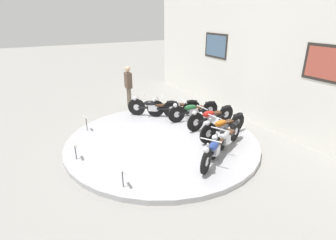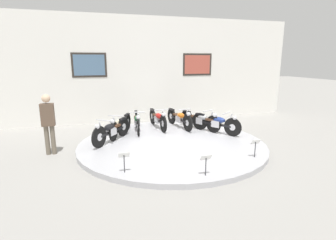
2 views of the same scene
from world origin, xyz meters
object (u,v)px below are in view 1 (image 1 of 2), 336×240
at_px(motorcycle_cream, 173,107).
at_px(motorcycle_green, 193,110).
at_px(motorcycle_silver, 225,138).
at_px(info_placard_front_left, 86,120).
at_px(info_placard_front_centre, 75,147).
at_px(info_placard_front_right, 122,173).
at_px(motorcycle_red, 210,116).
at_px(motorcycle_blue, 215,148).
at_px(motorcycle_orange, 223,126).
at_px(visitor_standing, 128,84).
at_px(motorcycle_black, 153,106).

height_order(motorcycle_cream, motorcycle_green, motorcycle_cream).
bearing_deg(motorcycle_silver, motorcycle_green, 169.01).
distance_m(info_placard_front_left, info_placard_front_centre, 1.88).
bearing_deg(motorcycle_silver, info_placard_front_right, -85.25).
distance_m(motorcycle_red, motorcycle_silver, 1.61).
height_order(motorcycle_green, motorcycle_blue, motorcycle_blue).
bearing_deg(motorcycle_orange, motorcycle_blue, -47.19).
relative_size(motorcycle_cream, motorcycle_orange, 0.91).
bearing_deg(motorcycle_red, motorcycle_cream, -157.73).
bearing_deg(visitor_standing, motorcycle_orange, 17.08).
bearing_deg(motorcycle_cream, info_placard_front_centre, -68.62).
bearing_deg(motorcycle_cream, motorcycle_black, -118.89).
bearing_deg(info_placard_front_left, visitor_standing, 130.17).
relative_size(motorcycle_black, motorcycle_blue, 0.94).
distance_m(motorcycle_black, motorcycle_green, 1.50).
bearing_deg(motorcycle_orange, visitor_standing, -162.92).
relative_size(motorcycle_green, motorcycle_red, 0.99).
bearing_deg(info_placard_front_left, motorcycle_silver, 43.97).
distance_m(motorcycle_green, motorcycle_red, 0.85).
xyz_separation_m(motorcycle_cream, motorcycle_silver, (2.99, -0.00, -0.00)).
bearing_deg(motorcycle_green, motorcycle_orange, 0.05).
bearing_deg(motorcycle_orange, motorcycle_cream, -169.02).
bearing_deg(motorcycle_black, motorcycle_red, 34.20).
bearing_deg(info_placard_front_left, motorcycle_green, 75.50).
bearing_deg(info_placard_front_left, motorcycle_black, 92.25).
bearing_deg(info_placard_front_right, visitor_standing, 157.60).
xyz_separation_m(motorcycle_orange, visitor_standing, (-4.46, -1.37, 0.49)).
bearing_deg(motorcycle_cream, motorcycle_orange, 10.98).
xyz_separation_m(motorcycle_black, info_placard_front_left, (0.10, -2.49, -0.03)).
bearing_deg(info_placard_front_left, motorcycle_red, 64.88).
relative_size(motorcycle_black, info_placard_front_centre, 3.13).
distance_m(motorcycle_orange, info_placard_front_right, 3.71).
height_order(motorcycle_orange, motorcycle_silver, motorcycle_orange).
xyz_separation_m(motorcycle_black, motorcycle_orange, (2.68, 1.10, -0.01)).
height_order(motorcycle_black, info_placard_front_left, motorcycle_black).
bearing_deg(motorcycle_orange, info_placard_front_right, -75.53).
bearing_deg(motorcycle_orange, motorcycle_red, 168.89).
height_order(motorcycle_silver, info_placard_front_centre, motorcycle_silver).
distance_m(motorcycle_green, info_placard_front_right, 4.42).
relative_size(motorcycle_silver, info_placard_front_left, 3.55).
bearing_deg(motorcycle_silver, motorcycle_orange, 145.79).
distance_m(motorcycle_black, info_placard_front_right, 4.38).
relative_size(motorcycle_cream, motorcycle_red, 0.90).
xyz_separation_m(motorcycle_silver, visitor_standing, (-5.12, -0.92, 0.49)).
xyz_separation_m(motorcycle_black, info_placard_front_centre, (1.85, -3.17, -0.03)).
bearing_deg(motorcycle_blue, motorcycle_cream, 168.99).
bearing_deg(info_placard_front_right, motorcycle_green, 125.76).
bearing_deg(motorcycle_blue, info_placard_front_right, -92.19).
bearing_deg(motorcycle_black, info_placard_front_centre, -59.71).
xyz_separation_m(motorcycle_black, visitor_standing, (-1.78, -0.27, 0.48)).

